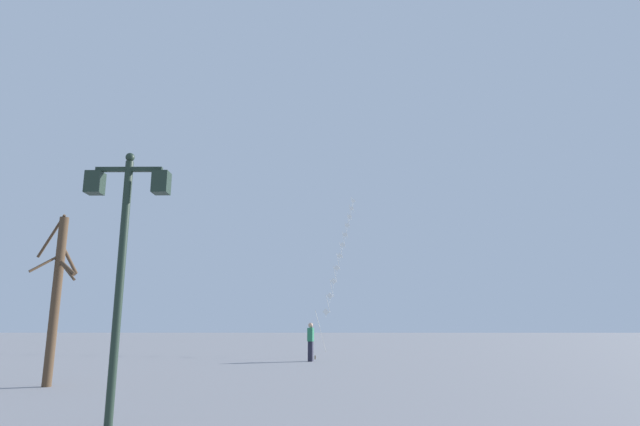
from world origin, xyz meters
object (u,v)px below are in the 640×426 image
kite_train (341,253)px  bare_tree (57,294)px  kite_flyer (311,341)px  twin_lantern_lamp_post (124,231)px

kite_train → bare_tree: bearing=-113.6°
kite_flyer → bare_tree: bare_tree is taller
twin_lantern_lamp_post → kite_train: bearing=79.7°
kite_train → kite_flyer: kite_train is taller
kite_train → kite_flyer: bearing=-99.7°
twin_lantern_lamp_post → bare_tree: bare_tree is taller
twin_lantern_lamp_post → kite_train: size_ratio=0.29×
twin_lantern_lamp_post → bare_tree: 6.92m
twin_lantern_lamp_post → bare_tree: (-3.99, 5.60, -0.77)m
kite_flyer → bare_tree: 11.95m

